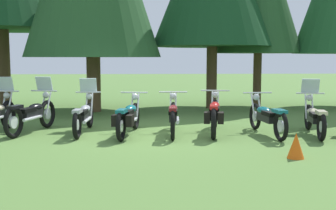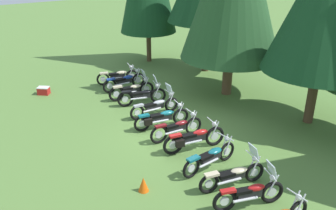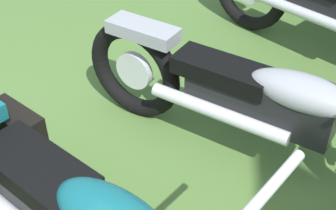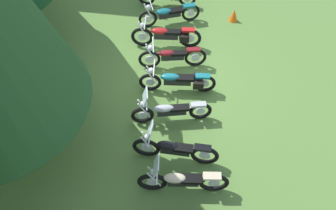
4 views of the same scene
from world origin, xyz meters
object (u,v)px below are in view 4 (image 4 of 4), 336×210
(motorcycle_6, at_px, (172,56))
(traffic_cone, at_px, (234,15))
(motorcycle_4, at_px, (170,111))
(motorcycle_7, at_px, (167,35))
(motorcycle_2, at_px, (182,181))
(motorcycle_8, at_px, (169,14))
(motorcycle_3, at_px, (174,149))
(motorcycle_5, at_px, (179,81))

(motorcycle_6, xyz_separation_m, traffic_cone, (2.13, -2.66, -0.21))
(motorcycle_4, bearing_deg, motorcycle_7, -93.34)
(motorcycle_4, xyz_separation_m, motorcycle_7, (3.25, -0.34, 0.03))
(motorcycle_2, height_order, motorcycle_7, motorcycle_2)
(motorcycle_4, height_order, motorcycle_8, motorcycle_4)
(motorcycle_2, distance_m, motorcycle_3, 0.92)
(motorcycle_3, relative_size, motorcycle_5, 0.95)
(motorcycle_2, distance_m, motorcycle_7, 5.48)
(motorcycle_2, bearing_deg, motorcycle_8, -86.41)
(motorcycle_3, xyz_separation_m, motorcycle_4, (1.31, -0.08, -0.03))
(motorcycle_4, relative_size, motorcycle_6, 1.05)
(motorcycle_2, relative_size, traffic_cone, 4.75)
(motorcycle_3, height_order, traffic_cone, motorcycle_3)
(motorcycle_2, bearing_deg, traffic_cone, -106.18)
(motorcycle_2, bearing_deg, motorcycle_5, -88.78)
(motorcycle_2, xyz_separation_m, motorcycle_4, (2.22, -0.01, -0.03))
(motorcycle_2, distance_m, traffic_cone, 7.24)
(motorcycle_5, relative_size, motorcycle_7, 0.98)
(motorcycle_6, xyz_separation_m, motorcycle_7, (1.03, 0.02, 0.03))
(motorcycle_3, xyz_separation_m, motorcycle_8, (5.80, -0.65, -0.03))
(motorcycle_5, xyz_separation_m, traffic_cone, (3.22, -2.60, -0.21))
(motorcycle_7, bearing_deg, motorcycle_5, 102.46)
(motorcycle_7, distance_m, motorcycle_8, 1.27)
(motorcycle_5, height_order, motorcycle_7, motorcycle_7)
(motorcycle_5, height_order, motorcycle_6, motorcycle_6)
(motorcycle_6, bearing_deg, traffic_cone, -137.14)
(motorcycle_2, relative_size, motorcycle_8, 0.98)
(motorcycle_3, xyz_separation_m, motorcycle_7, (4.55, -0.42, 0.00))
(motorcycle_3, relative_size, motorcycle_6, 1.00)
(motorcycle_2, xyz_separation_m, motorcycle_6, (4.44, -0.37, -0.02))
(motorcycle_3, relative_size, motorcycle_8, 0.97)
(motorcycle_4, height_order, motorcycle_7, motorcycle_4)
(motorcycle_7, bearing_deg, traffic_cone, -147.38)
(motorcycle_7, xyz_separation_m, motorcycle_8, (1.25, -0.24, -0.03))
(motorcycle_4, bearing_deg, motorcycle_2, 92.33)
(motorcycle_5, xyz_separation_m, motorcycle_8, (3.37, -0.15, -0.00))
(motorcycle_5, bearing_deg, motorcycle_6, -77.04)
(motorcycle_6, relative_size, motorcycle_7, 0.93)
(motorcycle_5, xyz_separation_m, motorcycle_7, (2.12, 0.08, 0.03))
(motorcycle_3, bearing_deg, motorcycle_2, 110.57)
(motorcycle_2, distance_m, motorcycle_4, 2.22)
(motorcycle_3, bearing_deg, motorcycle_8, -80.04)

